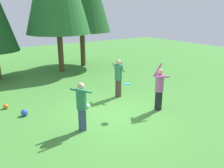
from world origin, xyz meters
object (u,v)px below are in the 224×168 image
object	(u,v)px
ball_white	(87,106)
ball_orange	(6,106)
person_bystander	(118,75)
person_thrower	(159,86)
frisbee	(127,84)
ball_blue	(24,113)
person_catcher	(82,103)

from	to	relation	value
ball_white	ball_orange	size ratio (longest dim) A/B	0.91
person_bystander	ball_orange	world-z (taller)	person_bystander
person_bystander	ball_white	size ratio (longest dim) A/B	9.18
person_thrower	person_bystander	size ratio (longest dim) A/B	1.08
frisbee	ball_blue	size ratio (longest dim) A/B	1.27
frisbee	ball_blue	world-z (taller)	frisbee
person_catcher	person_bystander	distance (m)	3.51
person_catcher	frisbee	distance (m)	2.02
person_catcher	ball_orange	distance (m)	3.99
person_thrower	person_bystander	distance (m)	2.23
person_thrower	person_bystander	world-z (taller)	person_thrower
person_catcher	ball_white	bearing A→B (deg)	52.93
person_thrower	ball_white	world-z (taller)	person_thrower
person_thrower	ball_white	bearing A→B (deg)	-23.12
person_thrower	ball_white	size ratio (longest dim) A/B	9.88
ball_blue	frisbee	bearing A→B (deg)	-32.68
person_thrower	ball_orange	world-z (taller)	person_thrower
person_catcher	ball_white	world-z (taller)	person_catcher
person_thrower	person_catcher	world-z (taller)	person_thrower
person_catcher	ball_blue	bearing A→B (deg)	116.53
person_catcher	ball_blue	size ratio (longest dim) A/B	6.38
ball_white	ball_blue	world-z (taller)	ball_blue
person_catcher	ball_blue	distance (m)	2.80
person_thrower	ball_orange	bearing A→B (deg)	-20.83
person_bystander	frisbee	size ratio (longest dim) A/B	5.24
frisbee	ball_orange	size ratio (longest dim) A/B	1.59
ball_white	ball_blue	distance (m)	2.48
ball_white	ball_orange	bearing A→B (deg)	146.87
person_bystander	ball_blue	distance (m)	4.37
person_bystander	ball_blue	size ratio (longest dim) A/B	6.68
ball_white	person_catcher	bearing A→B (deg)	-123.05
frisbee	ball_blue	bearing A→B (deg)	147.32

